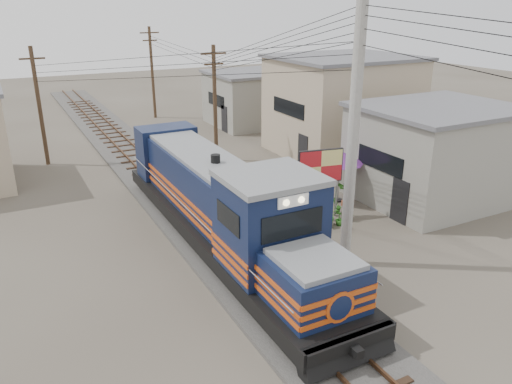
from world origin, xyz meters
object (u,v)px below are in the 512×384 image
billboard (320,168)px  market_umbrella (340,157)px  locomotive (223,206)px  vendor (303,180)px

billboard → market_umbrella: bearing=43.0°
locomotive → vendor: (5.85, 3.29, -0.90)m
billboard → market_umbrella: size_ratio=1.11×
locomotive → market_umbrella: locomotive is taller
billboard → vendor: billboard is taller
billboard → locomotive: bearing=-160.6°
billboard → market_umbrella: (2.02, 1.25, -0.10)m
billboard → vendor: (0.77, 2.56, -1.50)m
market_umbrella → vendor: size_ratio=1.65×
market_umbrella → vendor: bearing=133.8°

